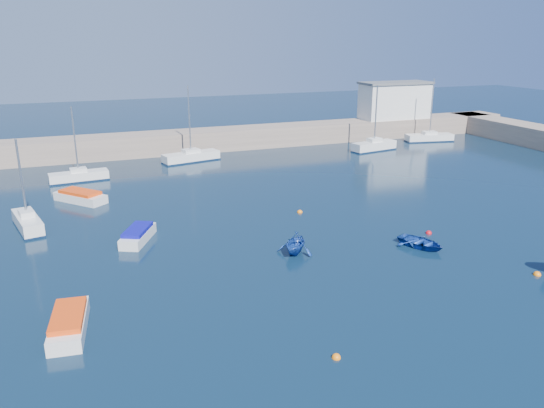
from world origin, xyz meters
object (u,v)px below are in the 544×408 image
object	(u,v)px
motorboat_0	(69,323)
harbor_office	(394,101)
motorboat_1	(138,235)
sailboat_5	(79,176)
sailboat_6	(191,156)
sailboat_7	(374,146)
dinghy_center	(421,243)
dinghy_left	(295,243)
sailboat_3	(28,222)
sailboat_8	(429,137)
motorboat_2	(80,196)

from	to	relation	value
motorboat_0	harbor_office	bearing A→B (deg)	48.98
harbor_office	motorboat_1	size ratio (longest dim) A/B	2.33
sailboat_5	motorboat_0	bearing A→B (deg)	171.85
sailboat_6	sailboat_7	bearing A→B (deg)	-108.67
harbor_office	dinghy_center	world-z (taller)	harbor_office
harbor_office	motorboat_1	xyz separation A→B (m)	(-41.07, -29.80, -4.63)
sailboat_5	sailboat_6	world-z (taller)	sailboat_6
sailboat_7	dinghy_left	world-z (taller)	sailboat_7
sailboat_5	motorboat_1	bearing A→B (deg)	-175.32
sailboat_7	dinghy_center	distance (m)	33.22
sailboat_7	harbor_office	bearing A→B (deg)	-55.14
sailboat_3	sailboat_8	bearing A→B (deg)	7.50
sailboat_8	dinghy_center	size ratio (longest dim) A/B	2.59
sailboat_3	dinghy_left	world-z (taller)	sailboat_3
motorboat_0	motorboat_1	world-z (taller)	motorboat_0
motorboat_2	dinghy_left	bearing A→B (deg)	-93.68
sailboat_3	sailboat_6	bearing A→B (deg)	34.77
motorboat_2	dinghy_left	xyz separation A→B (m)	(13.19, -17.80, 0.27)
sailboat_8	motorboat_2	size ratio (longest dim) A/B	1.76
sailboat_6	motorboat_1	distance (m)	25.67
sailboat_6	sailboat_8	bearing A→B (deg)	-102.11
motorboat_0	dinghy_left	distance (m)	15.43
sailboat_8	dinghy_center	distance (m)	41.33
sailboat_6	dinghy_center	size ratio (longest dim) A/B	2.64
harbor_office	sailboat_8	size ratio (longest dim) A/B	1.15
harbor_office	sailboat_3	bearing A→B (deg)	-153.43
motorboat_2	harbor_office	bearing A→B (deg)	-18.02
sailboat_3	motorboat_1	xyz separation A→B (m)	(7.52, -5.50, -0.13)
sailboat_3	motorboat_0	size ratio (longest dim) A/B	1.48
sailboat_5	motorboat_2	xyz separation A→B (m)	(-0.13, -7.50, -0.07)
sailboat_3	motorboat_2	bearing A→B (deg)	43.92
sailboat_3	motorboat_1	world-z (taller)	sailboat_3
sailboat_6	dinghy_center	bearing A→B (deg)	-177.30
sailboat_5	dinghy_left	distance (m)	28.47
sailboat_6	dinghy_left	world-z (taller)	sailboat_6
sailboat_3	sailboat_5	bearing A→B (deg)	60.29
motorboat_0	dinghy_left	xyz separation A→B (m)	(14.55, 5.14, 0.27)
sailboat_6	harbor_office	bearing A→B (deg)	-92.34
sailboat_7	motorboat_1	distance (m)	39.26
dinghy_left	sailboat_5	bearing A→B (deg)	157.72
motorboat_1	dinghy_left	distance (m)	11.49
motorboat_0	motorboat_1	distance (m)	12.33
sailboat_7	motorboat_2	xyz separation A→B (m)	(-36.34, -9.91, -0.17)
dinghy_center	motorboat_1	bearing A→B (deg)	132.72
motorboat_0	dinghy_left	size ratio (longest dim) A/B	1.65
sailboat_7	sailboat_8	world-z (taller)	sailboat_8
motorboat_0	motorboat_1	bearing A→B (deg)	73.88
harbor_office	dinghy_left	size ratio (longest dim) A/B	3.51
dinghy_center	sailboat_3	bearing A→B (deg)	129.05
harbor_office	sailboat_5	size ratio (longest dim) A/B	1.32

